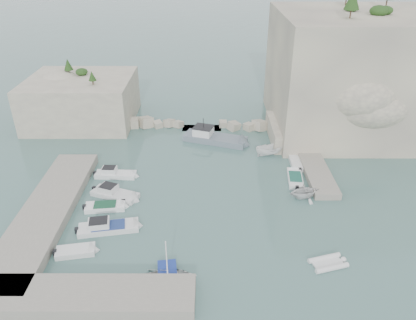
{
  "coord_description": "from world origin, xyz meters",
  "views": [
    {
      "loc": [
        0.08,
        -35.82,
        25.71
      ],
      "look_at": [
        0.0,
        6.0,
        3.0
      ],
      "focal_mm": 35.0,
      "sensor_mm": 36.0,
      "label": 1
    }
  ],
  "objects_px": {
    "motorboat_e": "(76,253)",
    "tender_east_a": "(304,197)",
    "motorboat_a": "(116,177)",
    "motorboat_d": "(109,230)",
    "tender_east_c": "(296,163)",
    "work_boat": "(215,141)",
    "tender_east_b": "(295,181)",
    "rowboat": "(168,283)",
    "inflatable_dinghy": "(328,264)",
    "motorboat_b": "(115,196)",
    "motorboat_c": "(106,209)",
    "tender_east_d": "(271,154)"
  },
  "relations": [
    {
      "from": "motorboat_e",
      "to": "tender_east_a",
      "type": "bearing_deg",
      "value": 12.15
    },
    {
      "from": "motorboat_a",
      "to": "motorboat_e",
      "type": "distance_m",
      "value": 14.02
    },
    {
      "from": "motorboat_d",
      "to": "tender_east_c",
      "type": "bearing_deg",
      "value": 23.09
    },
    {
      "from": "motorboat_a",
      "to": "work_boat",
      "type": "relative_size",
      "value": 0.55
    },
    {
      "from": "tender_east_b",
      "to": "tender_east_c",
      "type": "height_order",
      "value": "same"
    },
    {
      "from": "tender_east_a",
      "to": "tender_east_b",
      "type": "relative_size",
      "value": 0.72
    },
    {
      "from": "motorboat_a",
      "to": "motorboat_d",
      "type": "relative_size",
      "value": 0.84
    },
    {
      "from": "tender_east_a",
      "to": "tender_east_c",
      "type": "relative_size",
      "value": 0.67
    },
    {
      "from": "rowboat",
      "to": "tender_east_b",
      "type": "distance_m",
      "value": 21.81
    },
    {
      "from": "motorboat_a",
      "to": "inflatable_dinghy",
      "type": "bearing_deg",
      "value": -32.04
    },
    {
      "from": "motorboat_d",
      "to": "motorboat_a",
      "type": "bearing_deg",
      "value": 87.72
    },
    {
      "from": "motorboat_e",
      "to": "inflatable_dinghy",
      "type": "bearing_deg",
      "value": -13.5
    },
    {
      "from": "motorboat_b",
      "to": "work_boat",
      "type": "xyz_separation_m",
      "value": [
        11.6,
        14.37,
        0.0
      ]
    },
    {
      "from": "motorboat_e",
      "to": "inflatable_dinghy",
      "type": "height_order",
      "value": "motorboat_e"
    },
    {
      "from": "motorboat_c",
      "to": "inflatable_dinghy",
      "type": "bearing_deg",
      "value": -27.81
    },
    {
      "from": "work_boat",
      "to": "tender_east_b",
      "type": "bearing_deg",
      "value": -29.86
    },
    {
      "from": "inflatable_dinghy",
      "to": "tender_east_d",
      "type": "height_order",
      "value": "tender_east_d"
    },
    {
      "from": "rowboat",
      "to": "motorboat_b",
      "type": "bearing_deg",
      "value": 20.75
    },
    {
      "from": "motorboat_b",
      "to": "tender_east_b",
      "type": "distance_m",
      "value": 21.46
    },
    {
      "from": "motorboat_b",
      "to": "rowboat",
      "type": "distance_m",
      "value": 15.07
    },
    {
      "from": "inflatable_dinghy",
      "to": "tender_east_a",
      "type": "relative_size",
      "value": 0.98
    },
    {
      "from": "inflatable_dinghy",
      "to": "tender_east_d",
      "type": "xyz_separation_m",
      "value": [
        -2.3,
        21.35,
        0.0
      ]
    },
    {
      "from": "motorboat_d",
      "to": "tender_east_a",
      "type": "distance_m",
      "value": 21.73
    },
    {
      "from": "motorboat_d",
      "to": "tender_east_b",
      "type": "relative_size",
      "value": 1.32
    },
    {
      "from": "tender_east_a",
      "to": "tender_east_d",
      "type": "distance_m",
      "value": 10.76
    },
    {
      "from": "tender_east_d",
      "to": "work_boat",
      "type": "xyz_separation_m",
      "value": [
        -7.52,
        4.03,
        0.0
      ]
    },
    {
      "from": "motorboat_c",
      "to": "work_boat",
      "type": "distance_m",
      "value": 20.74
    },
    {
      "from": "motorboat_b",
      "to": "tender_east_d",
      "type": "distance_m",
      "value": 21.74
    },
    {
      "from": "motorboat_a",
      "to": "motorboat_d",
      "type": "height_order",
      "value": "same"
    },
    {
      "from": "work_boat",
      "to": "motorboat_d",
      "type": "bearing_deg",
      "value": -99.56
    },
    {
      "from": "tender_east_b",
      "to": "tender_east_c",
      "type": "relative_size",
      "value": 0.93
    },
    {
      "from": "tender_east_c",
      "to": "tender_east_d",
      "type": "xyz_separation_m",
      "value": [
        -3.05,
        2.42,
        0.0
      ]
    },
    {
      "from": "motorboat_e",
      "to": "inflatable_dinghy",
      "type": "distance_m",
      "value": 23.19
    },
    {
      "from": "motorboat_c",
      "to": "tender_east_b",
      "type": "xyz_separation_m",
      "value": [
        21.74,
        5.93,
        0.0
      ]
    },
    {
      "from": "motorboat_d",
      "to": "motorboat_e",
      "type": "xyz_separation_m",
      "value": [
        -2.32,
        -3.5,
        0.0
      ]
    },
    {
      "from": "motorboat_d",
      "to": "motorboat_c",
      "type": "bearing_deg",
      "value": 97.7
    },
    {
      "from": "tender_east_c",
      "to": "motorboat_a",
      "type": "bearing_deg",
      "value": 99.95
    },
    {
      "from": "work_boat",
      "to": "motorboat_a",
      "type": "bearing_deg",
      "value": -122.51
    },
    {
      "from": "motorboat_b",
      "to": "rowboat",
      "type": "height_order",
      "value": "motorboat_b"
    },
    {
      "from": "tender_east_a",
      "to": "tender_east_b",
      "type": "bearing_deg",
      "value": -8.82
    },
    {
      "from": "motorboat_a",
      "to": "work_boat",
      "type": "height_order",
      "value": "work_boat"
    },
    {
      "from": "motorboat_c",
      "to": "work_boat",
      "type": "relative_size",
      "value": 0.47
    },
    {
      "from": "motorboat_c",
      "to": "tender_east_a",
      "type": "height_order",
      "value": "tender_east_a"
    },
    {
      "from": "motorboat_a",
      "to": "motorboat_c",
      "type": "bearing_deg",
      "value": -85.27
    },
    {
      "from": "motorboat_e",
      "to": "work_boat",
      "type": "height_order",
      "value": "work_boat"
    },
    {
      "from": "rowboat",
      "to": "tender_east_b",
      "type": "xyz_separation_m",
      "value": [
        13.97,
        16.75,
        0.0
      ]
    },
    {
      "from": "motorboat_b",
      "to": "inflatable_dinghy",
      "type": "height_order",
      "value": "motorboat_b"
    },
    {
      "from": "inflatable_dinghy",
      "to": "motorboat_a",
      "type": "bearing_deg",
      "value": 128.71
    },
    {
      "from": "motorboat_a",
      "to": "tender_east_c",
      "type": "bearing_deg",
      "value": 11.41
    },
    {
      "from": "inflatable_dinghy",
      "to": "tender_east_b",
      "type": "relative_size",
      "value": 0.71
    }
  ]
}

